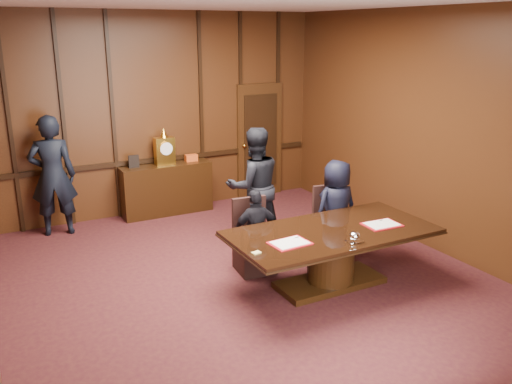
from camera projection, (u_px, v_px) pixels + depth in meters
room at (250, 152)px, 6.68m from camera, size 7.00×7.04×3.50m
sideboard at (166, 187)px, 9.65m from camera, size 1.60×0.45×1.54m
conference_table at (331, 248)px, 6.86m from camera, size 2.62×1.32×0.76m
folder_left at (290, 243)px, 6.35m from camera, size 0.48×0.36×0.02m
folder_right at (382, 224)px, 6.96m from camera, size 0.47×0.35×0.02m
inkstand at (355, 238)px, 6.39m from camera, size 0.20×0.14×0.12m
notepad at (256, 253)px, 6.08m from camera, size 0.11×0.09×0.01m
chair_left at (254, 250)px, 7.37m from camera, size 0.53×0.53×0.99m
chair_right at (332, 234)px, 7.96m from camera, size 0.55×0.55×0.99m
signatory_left at (256, 232)px, 7.23m from camera, size 0.72×0.38×1.16m
signatory_right at (336, 208)px, 7.77m from camera, size 0.71×0.47×1.42m
witness_left at (53, 176)px, 8.52m from camera, size 0.78×0.59×1.93m
witness_right at (254, 186)px, 8.19m from camera, size 0.96×0.80×1.80m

